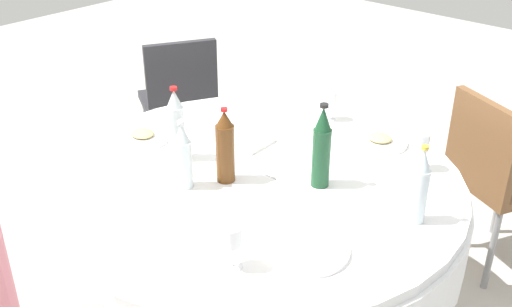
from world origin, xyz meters
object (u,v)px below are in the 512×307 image
Objects in this scene: plate_south at (143,136)px; wine_glass_front at (330,100)px; bottle_dark_green_mid at (322,148)px; bottle_brown_rear at (225,147)px; bottle_clear_left at (183,157)px; bottle_clear_north at (420,187)px; bottle_clear_far at (176,126)px; wine_glass_far at (420,143)px; plate_near at (379,141)px; chair_front at (494,170)px; wine_glass_north at (232,237)px; plate_west at (309,250)px; chair_inner at (179,96)px; dining_table at (256,208)px.

wine_glass_front is at bearing 55.44° from plate_south.
bottle_dark_green_mid is 0.57m from wine_glass_front.
bottle_brown_rear is 0.15m from bottle_clear_left.
bottle_clear_north is 0.94m from bottle_clear_far.
bottle_clear_left is 0.45m from plate_south.
wine_glass_far reaches higher than plate_near.
bottle_dark_green_mid is 1.40× the size of plate_near.
wine_glass_far is 0.17× the size of chair_front.
bottle_clear_north is 1.90× the size of wine_glass_north.
bottle_dark_green_mid is 0.56m from wine_glass_north.
wine_glass_north is (0.45, -0.22, -0.01)m from bottle_clear_left.
wine_glass_front is at bearing -116.73° from chair_front.
bottle_clear_north is at bearing -33.59° from wine_glass_front.
bottle_brown_rear is 0.51m from plate_south.
bottle_clear_north is at bearing 67.08° from plate_west.
bottle_clear_north reaches higher than plate_near.
bottle_clear_north reaches higher than wine_glass_north.
bottle_brown_rear is at bearing -87.69° from wine_glass_front.
plate_south is at bearing -124.56° from wine_glass_front.
bottle_brown_rear is at bearing -131.62° from wine_glass_far.
wine_glass_far is (0.21, 0.34, -0.04)m from bottle_dark_green_mid.
wine_glass_front is (-0.68, 0.45, -0.03)m from bottle_clear_north.
wine_glass_front is at bearing 111.08° from wine_glass_north.
chair_inner is (-1.62, 0.90, -0.23)m from plate_west.
bottle_clear_north is at bearing 12.95° from dining_table.
chair_inner is (-1.71, -0.38, 0.00)m from chair_front.
wine_glass_front reaches higher than dining_table.
bottle_clear_far is at bearing 144.88° from bottle_clear_left.
plate_west is (0.99, -0.15, -0.00)m from plate_south.
bottle_clear_north reaches higher than dining_table.
bottle_clear_left is at bearing 154.10° from wine_glass_north.
chair_front is (0.66, 1.27, -0.34)m from bottle_clear_left.
plate_west is at bearing -112.92° from bottle_clear_north.
bottle_clear_left is 0.87× the size of bottle_clear_far.
bottle_clear_north is (0.73, 0.36, 0.01)m from bottle_clear_left.
chair_inner is at bearing 158.42° from bottle_dark_green_mid.
bottle_brown_rear reaches higher than wine_glass_north.
wine_glass_north is 0.58× the size of plate_west.
wine_glass_north is at bearing -25.90° from bottle_clear_left.
bottle_clear_far reaches higher than chair_front.
wine_glass_far is at bearing 36.54° from bottle_clear_far.
bottle_clear_left reaches higher than plate_west.
plate_south is (-0.56, -0.09, 0.16)m from dining_table.
bottle_clear_north is 0.32× the size of chair_inner.
chair_inner is (-0.87, 0.77, -0.36)m from bottle_clear_far.
plate_south is at bearing -107.11° from chair_front.
wine_glass_north reaches higher than plate_west.
wine_glass_far is (-0.17, 0.31, -0.02)m from bottle_clear_north.
plate_south is at bearing -168.91° from bottle_clear_north.
plate_near is at bearing 96.14° from wine_glass_north.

